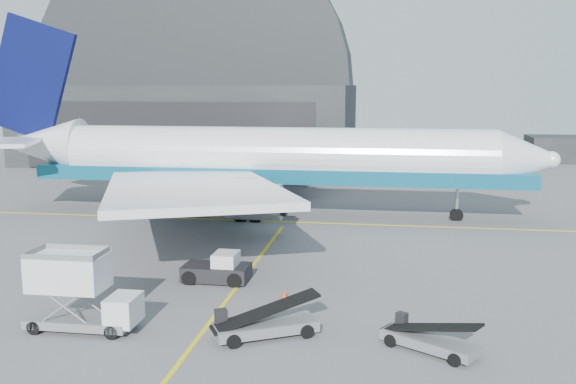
% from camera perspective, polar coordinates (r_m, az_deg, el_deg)
% --- Properties ---
extents(ground, '(200.00, 200.00, 0.00)m').
position_cam_1_polar(ground, '(38.27, -4.95, -8.91)').
color(ground, '#565659').
rests_on(ground, ground).
extents(taxi_lines, '(80.00, 42.12, 0.02)m').
position_cam_1_polar(taxi_lines, '(50.17, -1.48, -4.40)').
color(taxi_lines, yellow).
rests_on(taxi_lines, ground).
extents(hangar, '(50.00, 28.30, 28.00)m').
position_cam_1_polar(hangar, '(104.84, -8.25, 8.03)').
color(hangar, black).
rests_on(hangar, ground).
extents(distant_bldg_a, '(14.00, 8.00, 4.00)m').
position_cam_1_polar(distant_bldg_a, '(111.77, 24.02, 2.48)').
color(distant_bldg_a, black).
rests_on(distant_bldg_a, ground).
extents(airliner, '(54.19, 52.55, 19.02)m').
position_cam_1_polar(airliner, '(59.82, -2.95, 3.02)').
color(airliner, white).
rests_on(airliner, ground).
extents(catering_truck, '(5.58, 2.19, 3.83)m').
position_cam_1_polar(catering_truck, '(33.69, -18.11, -8.48)').
color(catering_truck, slate).
rests_on(catering_truck, ground).
extents(pushback_tug, '(4.11, 2.45, 1.89)m').
position_cam_1_polar(pushback_tug, '(40.35, -6.21, -6.90)').
color(pushback_tug, black).
rests_on(pushback_tug, ground).
extents(belt_loader_a, '(5.24, 3.88, 2.04)m').
position_cam_1_polar(belt_loader_a, '(31.64, -2.13, -11.69)').
color(belt_loader_a, slate).
rests_on(belt_loader_a, ground).
extents(belt_loader_b, '(4.58, 3.65, 1.81)m').
position_cam_1_polar(belt_loader_b, '(30.79, 12.42, -12.67)').
color(belt_loader_b, slate).
rests_on(belt_loader_b, ground).
extents(traffic_cone, '(0.40, 0.40, 0.58)m').
position_cam_1_polar(traffic_cone, '(36.90, -0.32, -9.13)').
color(traffic_cone, '#E23A07').
rests_on(traffic_cone, ground).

